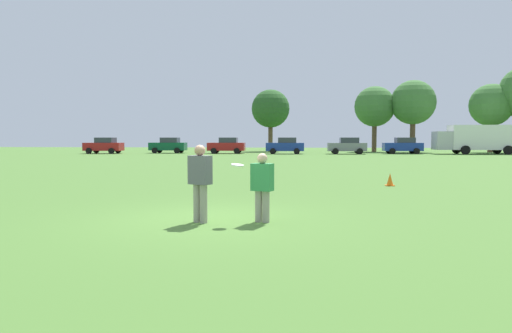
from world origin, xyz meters
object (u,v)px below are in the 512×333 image
(traffic_cone, at_px, (390,180))
(parked_car_near_right, at_px, (347,146))
(frisbee, at_px, (237,165))
(parked_car_center, at_px, (227,145))
(parked_car_mid_left, at_px, (168,145))
(parked_car_near_left, at_px, (104,145))
(box_truck, at_px, (476,138))
(player_thrower, at_px, (200,179))
(parked_car_far_right, at_px, (403,146))
(player_defender, at_px, (262,184))
(parked_car_mid_right, at_px, (285,146))

(traffic_cone, xyz_separation_m, parked_car_near_right, (1.69, 34.45, 0.69))
(frisbee, relative_size, parked_car_center, 0.06)
(parked_car_center, bearing_deg, parked_car_mid_left, 173.83)
(parked_car_near_left, distance_m, box_truck, 41.51)
(parked_car_near_right, bearing_deg, player_thrower, -99.47)
(parked_car_near_right, distance_m, box_truck, 14.14)
(parked_car_near_left, height_order, parked_car_far_right, same)
(frisbee, relative_size, box_truck, 0.03)
(player_defender, xyz_separation_m, parked_car_near_left, (-21.57, 41.04, 0.11))
(frisbee, bearing_deg, parked_car_center, 99.57)
(frisbee, height_order, parked_car_far_right, parked_car_far_right)
(parked_car_mid_left, bearing_deg, parked_car_mid_right, -5.48)
(player_defender, height_order, parked_car_far_right, parked_car_far_right)
(player_defender, relative_size, parked_car_mid_right, 0.35)
(player_thrower, distance_m, parked_car_near_left, 45.92)
(parked_car_near_left, bearing_deg, traffic_cone, -52.21)
(parked_car_mid_right, distance_m, parked_car_near_right, 6.82)
(traffic_cone, relative_size, parked_car_mid_right, 0.11)
(parked_car_mid_right, bearing_deg, box_truck, 4.04)
(parked_car_mid_right, height_order, box_truck, box_truck)
(parked_car_mid_left, distance_m, parked_car_center, 7.08)
(player_defender, height_order, parked_car_near_right, parked_car_near_right)
(player_defender, distance_m, parked_car_mid_left, 45.82)
(parked_car_center, xyz_separation_m, parked_car_far_right, (19.77, 0.95, 0.00))
(player_defender, bearing_deg, parked_car_far_right, 74.53)
(parked_car_mid_left, relative_size, box_truck, 0.50)
(traffic_cone, bearing_deg, parked_car_center, 108.83)
(frisbee, distance_m, box_truck, 48.19)
(parked_car_mid_left, distance_m, parked_car_near_right, 20.58)
(parked_car_center, bearing_deg, player_defender, -79.73)
(player_thrower, xyz_separation_m, traffic_cone, (5.41, 8.09, -0.70))
(parked_car_mid_right, bearing_deg, parked_car_center, 175.25)
(traffic_cone, distance_m, parked_car_mid_left, 40.17)
(parked_car_near_right, relative_size, parked_car_far_right, 1.00)
(traffic_cone, xyz_separation_m, parked_car_near_left, (-25.68, 33.12, 0.69))
(parked_car_far_right, bearing_deg, frisbee, -106.04)
(player_thrower, relative_size, parked_car_center, 0.39)
(parked_car_near_left, height_order, parked_car_mid_left, same)
(parked_car_center, bearing_deg, box_truck, 1.91)
(traffic_cone, relative_size, parked_car_mid_left, 0.11)
(traffic_cone, bearing_deg, parked_car_mid_left, 118.02)
(parked_car_center, relative_size, parked_car_mid_right, 1.00)
(parked_car_far_right, height_order, box_truck, box_truck)
(traffic_cone, height_order, parked_car_mid_right, parked_car_mid_right)
(player_thrower, xyz_separation_m, frisbee, (0.79, 0.03, 0.30))
(parked_car_far_right, bearing_deg, player_defender, -105.47)
(box_truck, bearing_deg, parked_car_far_right, 179.75)
(player_thrower, bearing_deg, parked_car_near_right, 80.53)
(parked_car_mid_left, distance_m, box_truck, 34.63)
(frisbee, distance_m, traffic_cone, 9.34)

